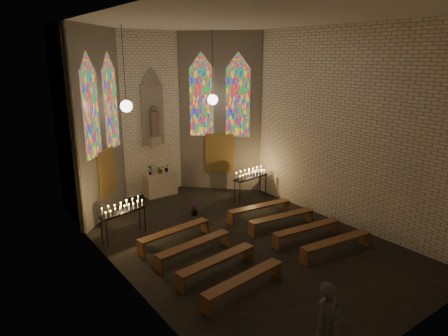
{
  "coord_description": "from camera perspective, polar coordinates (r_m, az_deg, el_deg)",
  "views": [
    {
      "loc": [
        -7.59,
        -9.72,
        5.95
      ],
      "look_at": [
        0.26,
        1.05,
        2.21
      ],
      "focal_mm": 32.0,
      "sensor_mm": 36.0,
      "label": 1
    }
  ],
  "objects": [
    {
      "name": "floor",
      "position": [
        13.7,
        1.73,
        -10.06
      ],
      "size": [
        12.0,
        12.0,
        0.0
      ],
      "primitive_type": "plane",
      "color": "black",
      "rests_on": "ground"
    },
    {
      "name": "pew_right_3",
      "position": [
        13.0,
        15.76,
        -10.16
      ],
      "size": [
        2.65,
        0.65,
        0.5
      ],
      "rotation": [
        0.0,
        0.0,
        -0.11
      ],
      "color": "brown",
      "rests_on": "ground"
    },
    {
      "name": "pew_right_2",
      "position": [
        13.69,
        11.8,
        -8.54
      ],
      "size": [
        2.65,
        0.65,
        0.5
      ],
      "rotation": [
        0.0,
        0.0,
        -0.11
      ],
      "color": "brown",
      "rests_on": "ground"
    },
    {
      "name": "pew_right_0",
      "position": [
        15.25,
        5.12,
        -5.67
      ],
      "size": [
        2.65,
        0.65,
        0.5
      ],
      "rotation": [
        0.0,
        0.0,
        -0.11
      ],
      "color": "brown",
      "rests_on": "ground"
    },
    {
      "name": "pew_left_2",
      "position": [
        11.47,
        -1.02,
        -13.19
      ],
      "size": [
        2.65,
        0.65,
        0.5
      ],
      "rotation": [
        0.0,
        0.0,
        0.11
      ],
      "color": "brown",
      "rests_on": "ground"
    },
    {
      "name": "votive_stand_right",
      "position": [
        16.98,
        3.83,
        -1.03
      ],
      "size": [
        1.74,
        0.6,
        1.25
      ],
      "rotation": [
        0.0,
        0.0,
        0.12
      ],
      "color": "black",
      "rests_on": "ground"
    },
    {
      "name": "altar",
      "position": [
        17.82,
        -9.06,
        -2.32
      ],
      "size": [
        1.4,
        0.6,
        1.0
      ],
      "primitive_type": "cube",
      "color": "#B1A490",
      "rests_on": "ground"
    },
    {
      "name": "pew_left_0",
      "position": [
        13.3,
        -7.06,
        -9.05
      ],
      "size": [
        2.65,
        0.65,
        0.5
      ],
      "rotation": [
        0.0,
        0.0,
        0.11
      ],
      "color": "brown",
      "rests_on": "ground"
    },
    {
      "name": "pew_left_3",
      "position": [
        10.64,
        2.84,
        -15.7
      ],
      "size": [
        2.65,
        0.65,
        0.5
      ],
      "rotation": [
        0.0,
        0.0,
        0.11
      ],
      "color": "brown",
      "rests_on": "ground"
    },
    {
      "name": "pew_left_1",
      "position": [
        12.36,
        -4.28,
        -10.98
      ],
      "size": [
        2.65,
        0.65,
        0.5
      ],
      "rotation": [
        0.0,
        0.0,
        0.11
      ],
      "color": "brown",
      "rests_on": "ground"
    },
    {
      "name": "flower_vase_left",
      "position": [
        17.47,
        -10.54,
        -0.3
      ],
      "size": [
        0.24,
        0.18,
        0.43
      ],
      "primitive_type": "imported",
      "rotation": [
        0.0,
        0.0,
        -0.11
      ],
      "color": "#4C723F",
      "rests_on": "altar"
    },
    {
      "name": "flower_vase_center",
      "position": [
        17.59,
        -9.11,
        -0.19
      ],
      "size": [
        0.42,
        0.39,
        0.39
      ],
      "primitive_type": "imported",
      "rotation": [
        0.0,
        0.0,
        0.28
      ],
      "color": "#4C723F",
      "rests_on": "altar"
    },
    {
      "name": "pew_right_1",
      "position": [
        14.44,
        8.27,
        -7.04
      ],
      "size": [
        2.65,
        0.65,
        0.5
      ],
      "rotation": [
        0.0,
        0.0,
        -0.11
      ],
      "color": "brown",
      "rests_on": "ground"
    },
    {
      "name": "votive_stand_left",
      "position": [
        13.79,
        -14.25,
        -5.73
      ],
      "size": [
        1.68,
        0.74,
        1.2
      ],
      "rotation": [
        0.0,
        0.0,
        0.22
      ],
      "color": "black",
      "rests_on": "ground"
    },
    {
      "name": "aisle_flower_pot",
      "position": [
        15.52,
        -4.25,
        -5.95
      ],
      "size": [
        0.33,
        0.33,
        0.48
      ],
      "primitive_type": "imported",
      "rotation": [
        0.0,
        0.0,
        0.27
      ],
      "color": "#4C723F",
      "rests_on": "ground"
    },
    {
      "name": "flower_vase_right",
      "position": [
        17.85,
        -8.18,
        0.07
      ],
      "size": [
        0.24,
        0.2,
        0.38
      ],
      "primitive_type": "imported",
      "rotation": [
        0.0,
        0.0,
        0.18
      ],
      "color": "#4C723F",
      "rests_on": "altar"
    },
    {
      "name": "room",
      "position": [
        15.3,
        -5.97,
        7.21
      ],
      "size": [
        8.22,
        12.43,
        7.0
      ],
      "color": "beige",
      "rests_on": "ground"
    },
    {
      "name": "visitor",
      "position": [
        8.65,
        14.57,
        -20.74
      ],
      "size": [
        0.66,
        0.45,
        1.77
      ],
      "primitive_type": "imported",
      "rotation": [
        0.0,
        0.0,
        -0.04
      ],
      "color": "#45454F",
      "rests_on": "ground"
    }
  ]
}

